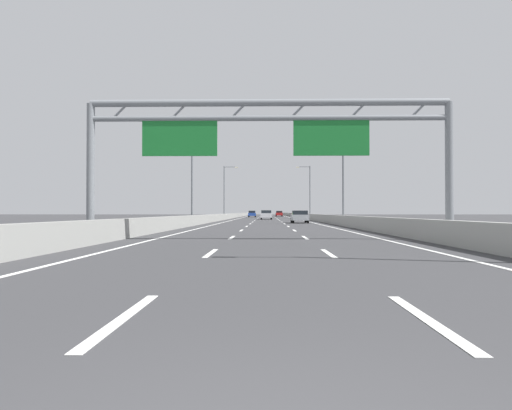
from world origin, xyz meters
The scene contains 53 objects.
ground_plane centered at (0.00, 100.00, 0.00)m, with size 260.00×260.00×0.00m, color #38383A.
lane_dash_left_0 centered at (-1.80, 3.50, 0.01)m, with size 0.16×3.00×0.01m, color white.
lane_dash_left_1 centered at (-1.80, 12.50, 0.01)m, with size 0.16×3.00×0.01m, color white.
lane_dash_left_2 centered at (-1.80, 21.50, 0.01)m, with size 0.16×3.00×0.01m, color white.
lane_dash_left_3 centered at (-1.80, 30.50, 0.01)m, with size 0.16×3.00×0.01m, color white.
lane_dash_left_4 centered at (-1.80, 39.50, 0.01)m, with size 0.16×3.00×0.01m, color white.
lane_dash_left_5 centered at (-1.80, 48.50, 0.01)m, with size 0.16×3.00×0.01m, color white.
lane_dash_left_6 centered at (-1.80, 57.50, 0.01)m, with size 0.16×3.00×0.01m, color white.
lane_dash_left_7 centered at (-1.80, 66.50, 0.01)m, with size 0.16×3.00×0.01m, color white.
lane_dash_left_8 centered at (-1.80, 75.50, 0.01)m, with size 0.16×3.00×0.01m, color white.
lane_dash_left_9 centered at (-1.80, 84.50, 0.01)m, with size 0.16×3.00×0.01m, color white.
lane_dash_left_10 centered at (-1.80, 93.50, 0.01)m, with size 0.16×3.00×0.01m, color white.
lane_dash_left_11 centered at (-1.80, 102.50, 0.01)m, with size 0.16×3.00×0.01m, color white.
lane_dash_left_12 centered at (-1.80, 111.50, 0.01)m, with size 0.16×3.00×0.01m, color white.
lane_dash_left_13 centered at (-1.80, 120.50, 0.01)m, with size 0.16×3.00×0.01m, color white.
lane_dash_left_14 centered at (-1.80, 129.50, 0.01)m, with size 0.16×3.00×0.01m, color white.
lane_dash_left_15 centered at (-1.80, 138.50, 0.01)m, with size 0.16×3.00×0.01m, color white.
lane_dash_left_16 centered at (-1.80, 147.50, 0.01)m, with size 0.16×3.00×0.01m, color white.
lane_dash_left_17 centered at (-1.80, 156.50, 0.01)m, with size 0.16×3.00×0.01m, color white.
lane_dash_right_0 centered at (1.80, 3.50, 0.01)m, with size 0.16×3.00×0.01m, color white.
lane_dash_right_1 centered at (1.80, 12.50, 0.01)m, with size 0.16×3.00×0.01m, color white.
lane_dash_right_2 centered at (1.80, 21.50, 0.01)m, with size 0.16×3.00×0.01m, color white.
lane_dash_right_3 centered at (1.80, 30.50, 0.01)m, with size 0.16×3.00×0.01m, color white.
lane_dash_right_4 centered at (1.80, 39.50, 0.01)m, with size 0.16×3.00×0.01m, color white.
lane_dash_right_5 centered at (1.80, 48.50, 0.01)m, with size 0.16×3.00×0.01m, color white.
lane_dash_right_6 centered at (1.80, 57.50, 0.01)m, with size 0.16×3.00×0.01m, color white.
lane_dash_right_7 centered at (1.80, 66.50, 0.01)m, with size 0.16×3.00×0.01m, color white.
lane_dash_right_8 centered at (1.80, 75.50, 0.01)m, with size 0.16×3.00×0.01m, color white.
lane_dash_right_9 centered at (1.80, 84.50, 0.01)m, with size 0.16×3.00×0.01m, color white.
lane_dash_right_10 centered at (1.80, 93.50, 0.01)m, with size 0.16×3.00×0.01m, color white.
lane_dash_right_11 centered at (1.80, 102.50, 0.01)m, with size 0.16×3.00×0.01m, color white.
lane_dash_right_12 centered at (1.80, 111.50, 0.01)m, with size 0.16×3.00×0.01m, color white.
lane_dash_right_13 centered at (1.80, 120.50, 0.01)m, with size 0.16×3.00×0.01m, color white.
lane_dash_right_14 centered at (1.80, 129.50, 0.01)m, with size 0.16×3.00×0.01m, color white.
lane_dash_right_15 centered at (1.80, 138.50, 0.01)m, with size 0.16×3.00×0.01m, color white.
lane_dash_right_16 centered at (1.80, 147.50, 0.01)m, with size 0.16×3.00×0.01m, color white.
lane_dash_right_17 centered at (1.80, 156.50, 0.01)m, with size 0.16×3.00×0.01m, color white.
edge_line_left centered at (-5.25, 88.00, 0.01)m, with size 0.16×176.00×0.01m, color white.
edge_line_right centered at (5.25, 88.00, 0.01)m, with size 0.16×176.00×0.01m, color white.
barrier_left centered at (-6.90, 110.00, 0.47)m, with size 0.45×220.00×0.95m.
barrier_right centered at (6.90, 110.00, 0.47)m, with size 0.45×220.00×0.95m.
sign_gantry centered at (-0.14, 19.45, 4.82)m, with size 16.53×0.36×6.36m.
streetlamp_left_mid centered at (-7.47, 46.79, 5.40)m, with size 2.58×0.28×9.50m.
streetlamp_right_mid centered at (7.47, 46.79, 5.40)m, with size 2.58×0.28×9.50m.
streetlamp_left_far centered at (-7.47, 84.12, 5.40)m, with size 2.58×0.28×9.50m.
streetlamp_right_far centered at (7.47, 84.12, 5.40)m, with size 2.58×0.28×9.50m.
white_car centered at (-0.13, 77.46, 0.78)m, with size 1.86×4.18×1.52m.
orange_car centered at (-0.22, 123.84, 0.74)m, with size 1.72×4.49×1.46m.
blue_car centered at (-3.52, 112.35, 0.77)m, with size 1.77×4.49×1.52m.
black_car centered at (3.46, 136.18, 0.71)m, with size 1.86×4.48×1.36m.
red_car centered at (3.37, 129.32, 0.77)m, with size 1.84×4.52×1.51m.
green_car centered at (0.07, 101.86, 0.78)m, with size 1.82×4.29×1.52m.
silver_car centered at (3.65, 52.30, 0.73)m, with size 1.85×4.38×1.41m.
Camera 1 is at (-0.09, -2.24, 1.27)m, focal length 33.83 mm.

